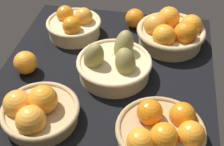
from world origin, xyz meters
TOP-DOWN VIEW (x-y plane):
  - market_tray at (0.00, 0.00)cm, footprint 84.00×72.00cm
  - basket_near_left at (-21.65, -16.55)cm, footprint 21.03×21.03cm
  - basket_far_left at (-22.29, 20.46)cm, footprint 25.30×25.30cm
  - basket_center_pears at (-1.30, 2.73)cm, footprint 24.81×24.81cm
  - basket_far_right at (23.11, 20.04)cm, footprint 24.23×24.23cm
  - basket_near_right at (22.59, -15.14)cm, footprint 22.52×22.52cm
  - loose_orange_front_gap at (2.73, -26.53)cm, footprint 7.84×7.84cm
  - loose_orange_back_gap at (-31.63, 5.76)cm, footprint 7.62×7.62cm

SIDE VIEW (x-z plane):
  - market_tray at x=0.00cm, z-range 0.00..3.00cm
  - basket_far_right at x=23.11cm, z-range 1.77..11.74cm
  - loose_orange_back_gap at x=-31.63cm, z-range 3.00..10.62cm
  - loose_orange_front_gap at x=2.73cm, z-range 3.00..10.84cm
  - basket_near_right at x=22.59cm, z-range 1.39..12.72cm
  - basket_near_left at x=-21.65cm, z-range 1.97..12.81cm
  - basket_center_pears at x=-1.30cm, z-range 0.44..14.60cm
  - basket_far_left at x=-22.29cm, z-range 2.01..14.33cm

